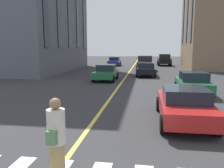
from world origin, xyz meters
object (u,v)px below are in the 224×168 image
at_px(car_black_far, 164,60).
at_px(car_blue_oncoming, 114,61).
at_px(car_green_parked_b, 193,83).
at_px(pedestrian_near, 56,141).
at_px(car_green_mid, 106,72).
at_px(car_black_trailing, 146,69).
at_px(car_red_near, 184,104).
at_px(car_red_parked_a, 145,63).

distance_m(car_black_far, car_blue_oncoming, 8.17).
xyz_separation_m(car_green_parked_b, pedestrian_near, (-10.47, 4.73, 0.23)).
relative_size(car_green_parked_b, car_black_far, 0.83).
bearing_deg(pedestrian_near, car_green_parked_b, -24.30).
xyz_separation_m(car_green_mid, car_blue_oncoming, (17.46, 1.61, 0.00)).
height_order(car_green_parked_b, car_black_far, car_black_far).
height_order(car_black_trailing, pedestrian_near, pedestrian_near).
xyz_separation_m(car_green_mid, car_red_near, (-11.11, -5.00, 0.00)).
xyz_separation_m(car_black_trailing, pedestrian_near, (-19.69, 1.82, 0.23)).
xyz_separation_m(car_green_mid, car_black_trailing, (3.91, -3.51, 0.00)).
height_order(car_red_parked_a, car_red_near, car_red_parked_a).
distance_m(car_green_parked_b, car_black_far, 24.25).
relative_size(car_green_mid, pedestrian_near, 2.12).
bearing_deg(car_red_parked_a, car_black_trailing, -178.56).
height_order(car_black_far, car_red_parked_a, same).
bearing_deg(pedestrian_near, car_black_far, -7.76).
bearing_deg(car_black_far, car_blue_oncoming, 100.42).
xyz_separation_m(car_green_parked_b, car_black_far, (24.25, 0.00, 0.27)).
distance_m(car_green_parked_b, car_blue_oncoming, 24.15).
bearing_deg(pedestrian_near, car_green_mid, 6.13).
bearing_deg(car_black_far, car_red_parked_a, 161.15).
bearing_deg(car_red_near, car_green_mid, 24.22).
bearing_deg(car_black_far, car_green_parked_b, -180.00).
height_order(car_black_far, pedestrian_near, car_black_far).
bearing_deg(pedestrian_near, car_blue_oncoming, 5.67).
relative_size(car_red_parked_a, pedestrian_near, 2.55).
xyz_separation_m(car_green_mid, car_red_parked_a, (9.96, -3.36, 0.27)).
bearing_deg(car_red_near, car_blue_oncoming, 13.02).
height_order(car_green_parked_b, car_green_mid, same).
distance_m(car_green_mid, pedestrian_near, 15.88).
height_order(car_green_mid, car_black_trailing, car_green_mid).
bearing_deg(car_green_parked_b, car_blue_oncoming, 19.43).
bearing_deg(car_black_trailing, car_red_near, -174.35).
xyz_separation_m(car_red_parked_a, car_blue_oncoming, (7.50, 4.97, -0.27)).
xyz_separation_m(car_green_parked_b, car_green_mid, (5.31, 6.43, 0.00)).
height_order(car_black_far, car_green_mid, car_black_far).
relative_size(car_black_trailing, car_red_parked_a, 0.94).
height_order(car_blue_oncoming, pedestrian_near, pedestrian_near).
bearing_deg(car_green_mid, pedestrian_near, -173.87).
bearing_deg(car_red_parked_a, car_green_parked_b, -168.66).
bearing_deg(car_blue_oncoming, pedestrian_near, -174.33).
relative_size(car_black_far, car_red_parked_a, 1.00).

